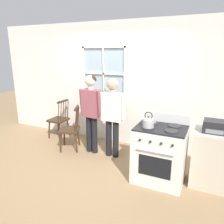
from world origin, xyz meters
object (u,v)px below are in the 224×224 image
(chair_near_wall, at_px, (71,130))
(person_elderly_left, at_px, (91,106))
(stove, at_px, (160,153))
(kettle, at_px, (148,122))
(stereo, at_px, (215,126))
(side_counter, at_px, (211,159))
(chair_by_window, at_px, (59,120))
(person_teen_center, at_px, (112,111))
(potted_plant, at_px, (105,97))

(chair_near_wall, distance_m, person_elderly_left, 0.74)
(stove, height_order, kettle, kettle)
(kettle, height_order, stereo, kettle)
(kettle, distance_m, side_counter, 1.14)
(chair_by_window, distance_m, person_teen_center, 1.75)
(chair_near_wall, height_order, potted_plant, potted_plant)
(chair_by_window, bearing_deg, stove, 73.26)
(potted_plant, bearing_deg, chair_near_wall, -121.39)
(person_elderly_left, distance_m, kettle, 1.47)
(chair_by_window, relative_size, stove, 0.88)
(stove, distance_m, potted_plant, 2.01)
(chair_near_wall, bearing_deg, potted_plant, 123.65)
(stove, bearing_deg, stereo, 13.58)
(side_counter, bearing_deg, kettle, -160.24)
(person_elderly_left, xyz_separation_m, stereo, (2.28, -0.26, -0.01))
(chair_by_window, distance_m, person_elderly_left, 1.34)
(person_elderly_left, relative_size, side_counter, 1.80)
(stove, bearing_deg, kettle, -143.52)
(person_elderly_left, height_order, stereo, person_elderly_left)
(stereo, bearing_deg, side_counter, 90.00)
(stove, bearing_deg, person_teen_center, 156.97)
(person_teen_center, relative_size, stove, 1.45)
(kettle, distance_m, potted_plant, 1.86)
(person_teen_center, bearing_deg, stove, -22.67)
(chair_by_window, distance_m, stove, 2.81)
(chair_by_window, height_order, person_teen_center, person_teen_center)
(stove, relative_size, potted_plant, 3.50)
(person_teen_center, relative_size, potted_plant, 5.09)
(person_teen_center, bearing_deg, stereo, -8.08)
(chair_by_window, bearing_deg, potted_plant, 104.91)
(stove, distance_m, kettle, 0.59)
(chair_by_window, relative_size, chair_near_wall, 1.00)
(person_teen_center, bearing_deg, chair_near_wall, -175.13)
(person_teen_center, height_order, stove, person_teen_center)
(chair_by_window, height_order, person_elderly_left, person_elderly_left)
(potted_plant, bearing_deg, stereo, -22.09)
(kettle, xyz_separation_m, side_counter, (0.93, 0.33, -0.57))
(potted_plant, height_order, stereo, potted_plant)
(stove, relative_size, side_counter, 1.20)
(chair_by_window, relative_size, person_elderly_left, 0.59)
(side_counter, height_order, stereo, stereo)
(kettle, relative_size, side_counter, 0.27)
(side_counter, bearing_deg, potted_plant, 158.35)
(stove, distance_m, side_counter, 0.78)
(chair_near_wall, xyz_separation_m, side_counter, (2.77, -0.17, 0.01))
(stereo, bearing_deg, stove, -166.42)
(stove, bearing_deg, potted_plant, 144.33)
(stove, xyz_separation_m, stereo, (0.75, 0.18, 0.51))
(stereo, bearing_deg, chair_by_window, 169.28)
(person_elderly_left, height_order, potted_plant, person_elderly_left)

